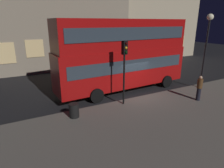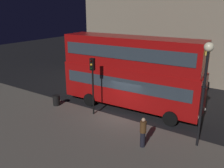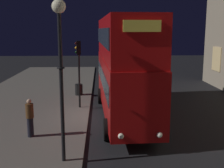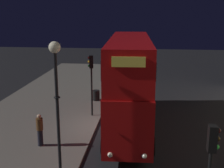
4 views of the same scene
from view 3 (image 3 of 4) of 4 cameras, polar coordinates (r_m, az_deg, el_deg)
ground_plane at (r=16.68m, az=-3.29°, el=-6.74°), size 80.00×80.00×0.00m
sidewalk_slab at (r=17.39m, az=-19.11°, el=-6.39°), size 44.00×8.61×0.12m
double_decker_bus at (r=16.40m, az=2.30°, el=4.27°), size 11.20×3.09×5.67m
traffic_light_near_kerb at (r=17.94m, az=-6.70°, el=4.74°), size 0.35×0.38×4.23m
street_lamp at (r=10.31m, az=-10.33°, el=7.20°), size 0.49×0.49×5.94m
pedestrian at (r=13.77m, az=-16.09°, el=-6.44°), size 0.36×0.36×1.79m
litter_bin at (r=21.87m, az=-6.64°, el=-1.10°), size 0.57×0.57×0.83m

